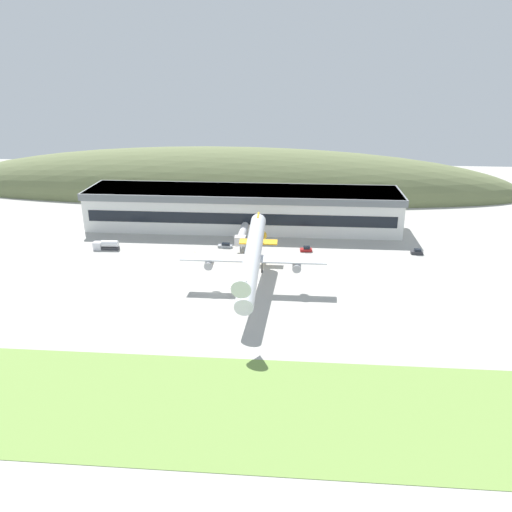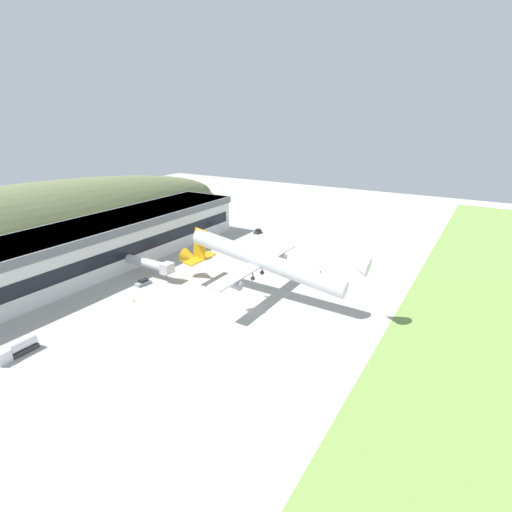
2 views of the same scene
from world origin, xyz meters
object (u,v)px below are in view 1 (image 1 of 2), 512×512
object	(u,v)px
jetway_0	(242,234)
traffic_cone_0	(195,252)
terminal_building	(243,206)
service_car_1	(417,252)
service_car_0	(225,246)
cargo_airplane	(253,257)
service_car_2	(306,249)
fuel_truck	(106,245)

from	to	relation	value
jetway_0	traffic_cone_0	xyz separation A→B (m)	(-14.24, -7.73, -3.71)
terminal_building	service_car_1	distance (m)	62.24
jetway_0	service_car_1	size ratio (longest dim) A/B	4.51
service_car_0	terminal_building	bearing A→B (deg)	80.94
traffic_cone_0	service_car_1	bearing A→B (deg)	3.86
terminal_building	service_car_0	size ratio (longest dim) A/B	23.89
cargo_airplane	traffic_cone_0	world-z (taller)	cargo_airplane
jetway_0	cargo_airplane	world-z (taller)	cargo_airplane
traffic_cone_0	service_car_2	bearing A→B (deg)	7.12
service_car_2	fuel_truck	distance (m)	64.18
service_car_1	traffic_cone_0	xyz separation A→B (m)	(-69.74, -4.71, -0.42)
jetway_0	service_car_0	size ratio (longest dim) A/B	3.64
jetway_0	service_car_0	world-z (taller)	jetway_0
terminal_building	service_car_2	distance (m)	33.35
service_car_2	traffic_cone_0	bearing A→B (deg)	-172.88
jetway_0	service_car_2	bearing A→B (deg)	-9.14
terminal_building	service_car_1	xyz separation A→B (m)	(57.39, -22.99, -7.20)
terminal_building	service_car_1	size ratio (longest dim) A/B	29.59
jetway_0	service_car_2	xyz separation A→B (m)	(20.82, -3.35, -3.32)
terminal_building	fuel_truck	world-z (taller)	terminal_building
terminal_building	service_car_2	xyz separation A→B (m)	(22.72, -23.32, -7.22)
jetway_0	service_car_2	distance (m)	21.35
traffic_cone_0	terminal_building	bearing A→B (deg)	65.98
service_car_0	service_car_1	distance (m)	60.88
jetway_0	service_car_1	world-z (taller)	jetway_0
service_car_0	traffic_cone_0	size ratio (longest dim) A/B	8.07
service_car_1	terminal_building	bearing A→B (deg)	158.17
service_car_0	service_car_1	bearing A→B (deg)	-1.08
terminal_building	service_car_1	world-z (taller)	terminal_building
jetway_0	cargo_airplane	bearing A→B (deg)	-79.35
cargo_airplane	fuel_truck	bearing A→B (deg)	151.75
terminal_building	cargo_airplane	xyz separation A→B (m)	(8.16, -53.28, 1.39)
service_car_0	traffic_cone_0	xyz separation A→B (m)	(-8.86, -5.86, -0.33)
service_car_0	service_car_2	xyz separation A→B (m)	(26.20, -1.48, 0.07)
terminal_building	traffic_cone_0	xyz separation A→B (m)	(-12.35, -27.70, -7.61)
service_car_2	terminal_building	bearing A→B (deg)	134.25
terminal_building	service_car_1	bearing A→B (deg)	-21.83
service_car_1	fuel_truck	xyz separation A→B (m)	(-98.76, -3.68, 0.74)
cargo_airplane	service_car_0	size ratio (longest dim) A/B	11.60
service_car_0	traffic_cone_0	distance (m)	10.63
service_car_2	traffic_cone_0	xyz separation A→B (m)	(-35.07, -4.38, -0.39)
terminal_building	service_car_0	xyz separation A→B (m)	(-3.48, -21.84, -7.29)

